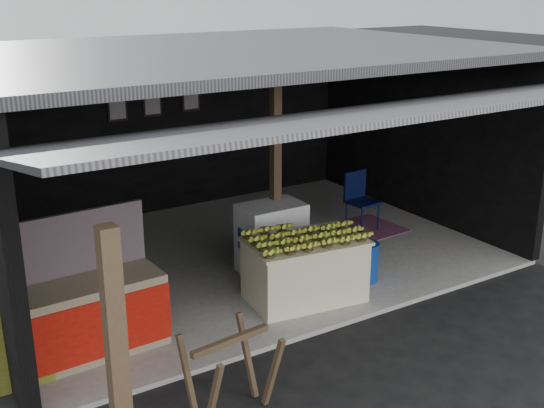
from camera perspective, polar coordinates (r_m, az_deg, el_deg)
ground at (r=8.14m, az=5.79°, el=-10.23°), size 80.00×80.00×0.00m
concrete_slab at (r=10.01m, az=-3.02°, el=-4.32°), size 7.00×5.00×0.06m
shophouse at (r=9.68m, az=-4.14°, el=7.69°), size 7.40×7.29×3.02m
banana_table at (r=8.48m, az=2.75°, el=-5.49°), size 1.54×1.07×0.79m
banana_pile at (r=8.30m, az=2.80°, el=-2.51°), size 1.42×0.96×0.16m
white_crate at (r=9.26m, az=-0.04°, el=-2.84°), size 0.86×0.59×0.95m
neighbor_stall at (r=7.56m, az=-14.71°, el=-8.72°), size 1.49×0.72×1.51m
green_signboard at (r=7.15m, az=-20.18°, el=-11.37°), size 0.54×0.11×0.81m
sawhorse at (r=6.39m, az=-3.46°, el=-13.45°), size 0.82×0.79×0.81m
water_barrel at (r=9.11m, az=7.80°, el=-4.91°), size 0.34×0.34×0.50m
plastic_chair at (r=10.92m, az=7.29°, el=0.72°), size 0.47×0.47×0.93m
magenta_rug at (r=10.92m, az=6.99°, el=-2.26°), size 1.55×1.07×0.01m
picture_frames at (r=11.50m, az=-9.84°, el=8.29°), size 1.62×0.04×0.46m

